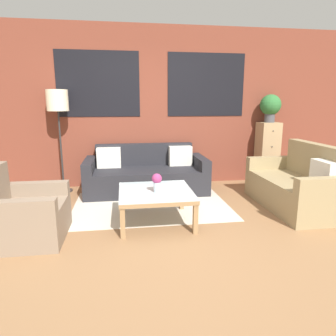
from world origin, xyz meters
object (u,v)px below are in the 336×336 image
potted_plant (270,106)px  coffee_table (156,195)px  settee_vintage (297,187)px  floor_lamp (58,105)px  couch_dark (146,175)px  armchair_corner (23,215)px  flower_vase (157,181)px  drawer_cabinet (267,153)px

potted_plant → coffee_table: bearing=-144.5°
settee_vintage → floor_lamp: 3.90m
couch_dark → coffee_table: 1.39m
settee_vintage → coffee_table: (-2.07, -0.24, 0.05)m
couch_dark → settee_vintage: (2.08, -1.15, 0.03)m
armchair_corner → flower_vase: armchair_corner is taller
drawer_cabinet → flower_vase: bearing=-143.3°
settee_vintage → armchair_corner: 3.60m
settee_vintage → flower_vase: 2.10m
armchair_corner → coffee_table: size_ratio=0.93×
floor_lamp → drawer_cabinet: bearing=0.9°
drawer_cabinet → potted_plant: 0.86m
floor_lamp → couch_dark: bearing=-7.2°
potted_plant → couch_dark: bearing=-174.1°
floor_lamp → flower_vase: (1.42, -1.63, -0.90)m
coffee_table → flower_vase: (0.01, -0.06, 0.20)m
armchair_corner → floor_lamp: bearing=87.5°
couch_dark → drawer_cabinet: 2.32m
potted_plant → floor_lamp: bearing=-179.1°
potted_plant → flower_vase: (-2.27, -1.69, -0.88)m
settee_vintage → potted_plant: size_ratio=3.09×
armchair_corner → drawer_cabinet: size_ratio=0.74×
coffee_table → potted_plant: size_ratio=1.81×
coffee_table → floor_lamp: floor_lamp is taller
potted_plant → settee_vintage: bearing=-98.6°
armchair_corner → potted_plant: bearing=26.7°
potted_plant → flower_vase: bearing=-143.3°
floor_lamp → flower_vase: 2.34m
couch_dark → settee_vintage: size_ratio=1.30×
settee_vintage → armchair_corner: size_ratio=1.84×
settee_vintage → armchair_corner: settee_vintage is taller
couch_dark → drawer_cabinet: drawer_cabinet is taller
floor_lamp → drawer_cabinet: floor_lamp is taller
settee_vintage → flower_vase: (-2.06, -0.31, 0.24)m
couch_dark → armchair_corner: 2.23m
potted_plant → flower_vase: 2.97m
armchair_corner → settee_vintage: bearing=8.2°
couch_dark → floor_lamp: 1.83m
couch_dark → potted_plant: (2.29, 0.24, 1.15)m
armchair_corner → coffee_table: 1.52m
drawer_cabinet → flower_vase: 2.83m
coffee_table → flower_vase: flower_vase is taller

